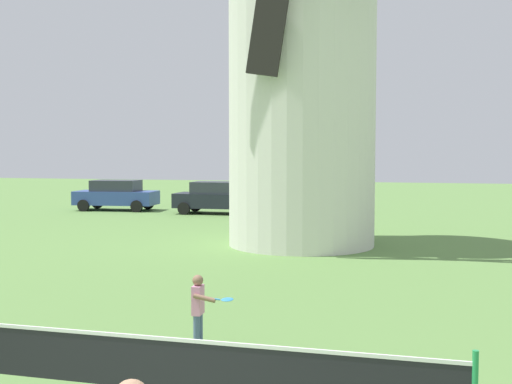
# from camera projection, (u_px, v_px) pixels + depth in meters

# --- Properties ---
(windmill) EXTENTS (8.44, 5.39, 13.48)m
(windmill) POSITION_uv_depth(u_px,v_px,m) (302.00, 41.00, 19.51)
(windmill) COLOR silver
(windmill) RESTS_ON ground_plane
(tennis_net) EXTENTS (5.37, 0.06, 1.10)m
(tennis_net) POSITION_uv_depth(u_px,v_px,m) (208.00, 369.00, 6.49)
(tennis_net) COLOR #238E4C
(tennis_net) RESTS_ON ground_plane
(player_far) EXTENTS (0.68, 0.44, 1.11)m
(player_far) POSITION_uv_depth(u_px,v_px,m) (200.00, 306.00, 9.38)
(player_far) COLOR slate
(player_far) RESTS_ON ground_plane
(stray_ball) EXTENTS (0.24, 0.24, 0.24)m
(stray_ball) POSITION_uv_depth(u_px,v_px,m) (23.00, 358.00, 8.55)
(stray_ball) COLOR #4CB259
(stray_ball) RESTS_ON ground_plane
(parked_car_blue) EXTENTS (4.29, 2.18, 1.56)m
(parked_car_blue) POSITION_uv_depth(u_px,v_px,m) (116.00, 195.00, 31.87)
(parked_car_blue) COLOR #334C99
(parked_car_blue) RESTS_ON ground_plane
(parked_car_black) EXTENTS (4.01, 1.95, 1.56)m
(parked_car_black) POSITION_uv_depth(u_px,v_px,m) (216.00, 197.00, 30.09)
(parked_car_black) COLOR #1E232D
(parked_car_black) RESTS_ON ground_plane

